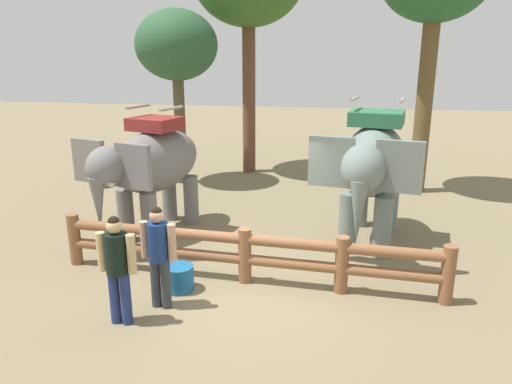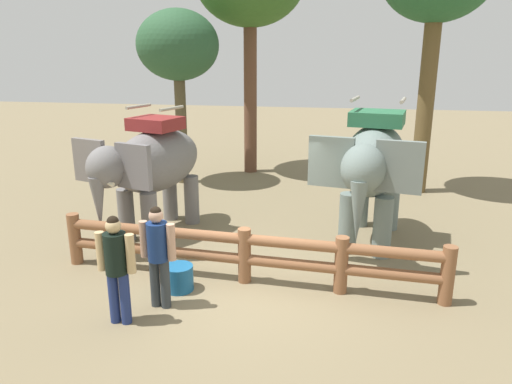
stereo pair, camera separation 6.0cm
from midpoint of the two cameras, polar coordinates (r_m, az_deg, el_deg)
ground_plane at (r=8.98m, az=-1.41°, el=-11.10°), size 60.00×60.00×0.00m
log_fence at (r=8.89m, az=-1.19°, el=-7.07°), size 7.29×0.66×1.05m
elephant_near_left at (r=11.15m, az=-12.14°, el=3.19°), size 2.36×3.56×2.98m
elephant_center at (r=10.62m, az=13.87°, el=3.13°), size 2.25×3.81×3.21m
tourist_woman_in_black at (r=8.04m, az=-11.36°, el=-6.77°), size 0.62×0.38×1.77m
tourist_man_in_blue at (r=7.72m, az=-16.05°, el=-8.04°), size 0.63×0.35×1.79m
tree_back_center at (r=15.53m, az=-9.15°, el=16.58°), size 2.53×2.53×5.42m
feed_bucket at (r=8.86m, az=-8.95°, el=-10.05°), size 0.52×0.52×0.46m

